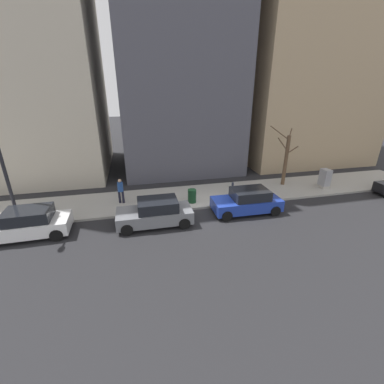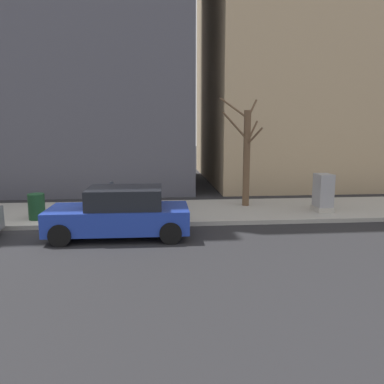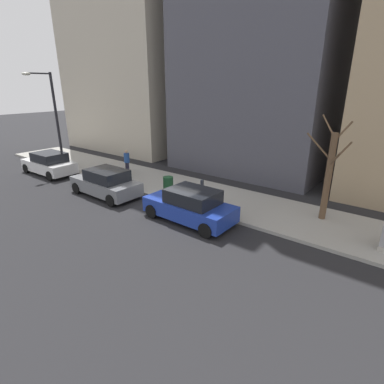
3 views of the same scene
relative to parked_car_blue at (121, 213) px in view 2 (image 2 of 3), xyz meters
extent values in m
plane|color=#232326|center=(1.02, 2.30, -0.74)|extent=(120.00, 120.00, 0.00)
cube|color=#9E9B93|center=(3.02, 2.30, -0.66)|extent=(4.00, 36.00, 0.15)
cube|color=#1E389E|center=(0.00, 0.05, -0.17)|extent=(1.86, 4.23, 0.70)
cube|color=black|center=(0.00, -0.15, 0.48)|extent=(1.63, 2.22, 0.60)
cylinder|color=black|center=(-0.83, 1.62, -0.42)|extent=(0.23, 0.64, 0.64)
cylinder|color=black|center=(0.87, 1.59, -0.42)|extent=(0.23, 0.64, 0.64)
cylinder|color=black|center=(-0.87, -1.48, -0.42)|extent=(0.23, 0.64, 0.64)
cylinder|color=black|center=(0.83, -1.51, -0.42)|extent=(0.23, 0.64, 0.64)
cylinder|color=slate|center=(1.47, 0.42, -0.06)|extent=(0.07, 0.07, 1.05)
cube|color=#2D333D|center=(1.47, 0.42, 0.61)|extent=(0.14, 0.10, 0.30)
cube|color=#A8A399|center=(2.32, -7.43, -0.50)|extent=(0.83, 0.61, 0.18)
cube|color=#939399|center=(2.32, -7.43, 0.22)|extent=(0.75, 0.55, 1.25)
cylinder|color=brown|center=(3.62, -4.73, 1.34)|extent=(0.28, 0.28, 3.84)
cylinder|color=brown|center=(3.94, -5.00, 2.38)|extent=(0.68, 0.64, 0.99)
cylinder|color=brown|center=(3.29, -4.94, 2.23)|extent=(0.68, 0.53, 0.76)
cylinder|color=brown|center=(3.48, -4.21, 2.64)|extent=(0.31, 1.11, 1.14)
cylinder|color=brown|center=(3.88, -4.96, 3.29)|extent=(0.57, 0.55, 0.88)
cylinder|color=brown|center=(4.28, -4.31, 3.37)|extent=(1.26, 1.04, 0.99)
cylinder|color=#14381E|center=(1.92, 3.07, -0.14)|extent=(0.56, 0.56, 0.90)
camera|label=1|loc=(-13.36, 6.66, 6.57)|focal=24.00mm
camera|label=2|loc=(-11.24, -1.14, 2.52)|focal=35.00mm
camera|label=3|loc=(-9.72, -7.68, 5.10)|focal=28.00mm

